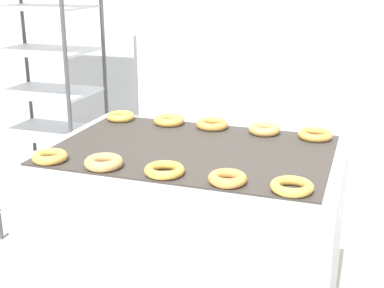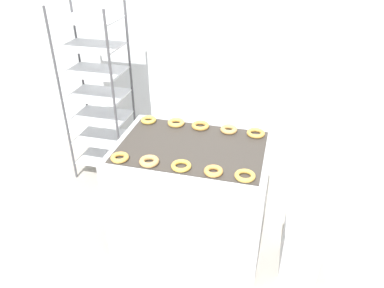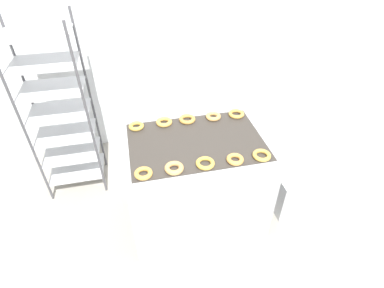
# 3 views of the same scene
# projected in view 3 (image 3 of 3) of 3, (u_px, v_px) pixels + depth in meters

# --- Properties ---
(ground_plane) EXTENTS (14.00, 14.00, 0.00)m
(ground_plane) POSITION_uv_depth(u_px,v_px,m) (213.00, 273.00, 2.59)
(ground_plane) COLOR #9E998E
(wall_back) EXTENTS (8.00, 0.05, 2.80)m
(wall_back) POSITION_uv_depth(u_px,v_px,m) (167.00, 32.00, 3.36)
(wall_back) COLOR silver
(wall_back) RESTS_ON ground_plane
(fryer_machine) EXTENTS (1.23, 0.87, 0.94)m
(fryer_machine) POSITION_uv_depth(u_px,v_px,m) (196.00, 180.00, 2.83)
(fryer_machine) COLOR #B7BABF
(fryer_machine) RESTS_ON ground_plane
(baking_rack_cart) EXTENTS (0.59, 0.46, 1.83)m
(baking_rack_cart) POSITION_uv_depth(u_px,v_px,m) (60.00, 112.00, 2.91)
(baking_rack_cart) COLOR #4C4C51
(baking_rack_cart) RESTS_ON ground_plane
(glaze_bin) EXTENTS (0.29, 0.33, 0.44)m
(glaze_bin) POSITION_uv_depth(u_px,v_px,m) (288.00, 192.00, 3.04)
(glaze_bin) COLOR #B7BABF
(glaze_bin) RESTS_ON ground_plane
(donut_near_leftmost) EXTENTS (0.14, 0.14, 0.04)m
(donut_near_leftmost) POSITION_uv_depth(u_px,v_px,m) (143.00, 173.00, 2.20)
(donut_near_leftmost) COLOR gold
(donut_near_leftmost) RESTS_ON fryer_machine
(donut_near_left) EXTENTS (0.15, 0.15, 0.04)m
(donut_near_left) POSITION_uv_depth(u_px,v_px,m) (174.00, 168.00, 2.24)
(donut_near_left) COLOR tan
(donut_near_left) RESTS_ON fryer_machine
(donut_near_center) EXTENTS (0.15, 0.15, 0.03)m
(donut_near_center) POSITION_uv_depth(u_px,v_px,m) (205.00, 163.00, 2.29)
(donut_near_center) COLOR gold
(donut_near_center) RESTS_ON fryer_machine
(donut_near_right) EXTENTS (0.14, 0.14, 0.04)m
(donut_near_right) POSITION_uv_depth(u_px,v_px,m) (235.00, 159.00, 2.33)
(donut_near_right) COLOR gold
(donut_near_right) RESTS_ON fryer_machine
(donut_near_rightmost) EXTENTS (0.15, 0.15, 0.03)m
(donut_near_rightmost) POSITION_uv_depth(u_px,v_px,m) (262.00, 155.00, 2.37)
(donut_near_rightmost) COLOR gold
(donut_near_rightmost) RESTS_ON fryer_machine
(donut_far_leftmost) EXTENTS (0.14, 0.14, 0.04)m
(donut_far_leftmost) POSITION_uv_depth(u_px,v_px,m) (136.00, 126.00, 2.68)
(donut_far_leftmost) COLOR gold
(donut_far_leftmost) RESTS_ON fryer_machine
(donut_far_left) EXTENTS (0.15, 0.15, 0.04)m
(donut_far_left) POSITION_uv_depth(u_px,v_px,m) (164.00, 122.00, 2.73)
(donut_far_left) COLOR gold
(donut_far_left) RESTS_ON fryer_machine
(donut_far_center) EXTENTS (0.15, 0.15, 0.04)m
(donut_far_center) POSITION_uv_depth(u_px,v_px,m) (187.00, 119.00, 2.77)
(donut_far_center) COLOR gold
(donut_far_center) RESTS_ON fryer_machine
(donut_far_right) EXTENTS (0.14, 0.14, 0.04)m
(donut_far_right) POSITION_uv_depth(u_px,v_px,m) (213.00, 116.00, 2.81)
(donut_far_right) COLOR tan
(donut_far_right) RESTS_ON fryer_machine
(donut_far_rightmost) EXTENTS (0.15, 0.15, 0.03)m
(donut_far_rightmost) POSITION_uv_depth(u_px,v_px,m) (236.00, 114.00, 2.85)
(donut_far_rightmost) COLOR gold
(donut_far_rightmost) RESTS_ON fryer_machine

